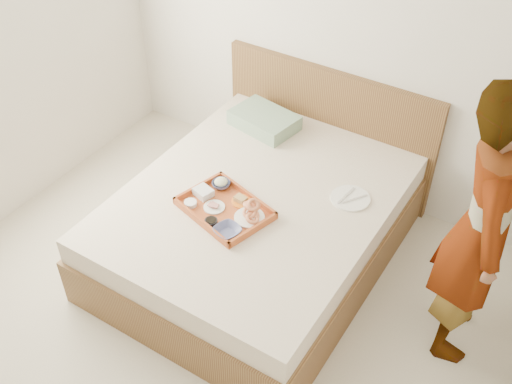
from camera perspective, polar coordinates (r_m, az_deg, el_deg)
The scene contains 16 objects.
ground at distance 3.75m, azimuth -8.35°, elevation -15.00°, with size 3.50×4.00×0.01m, color beige.
wall_back at distance 4.20m, azimuth 7.70°, elevation 15.42°, with size 3.50×0.01×2.60m, color silver.
bed at distance 4.06m, azimuth 0.16°, elevation -3.10°, with size 1.65×2.00×0.53m, color brown.
headboard at distance 4.59m, azimuth 6.67°, elevation 5.94°, with size 1.65×0.06×0.95m, color brown.
pillow at distance 4.44m, azimuth 0.77°, elevation 6.67°, with size 0.46×0.31×0.11m, color gray.
tray at distance 3.75m, azimuth -2.92°, elevation -1.50°, with size 0.54×0.39×0.05m, color #BA5222.
prawn_plate at distance 3.69m, azimuth -0.62°, elevation -2.38°, with size 0.19×0.19×0.01m, color white.
navy_bowl_big at distance 3.59m, azimuth -2.67°, elevation -3.63°, with size 0.15×0.15×0.04m, color #171A4D.
sauce_dish at distance 3.66m, azimuth -4.18°, elevation -2.78°, with size 0.08×0.08×0.03m, color black.
meat_plate at distance 3.77m, azimuth -3.90°, elevation -1.41°, with size 0.13×0.13×0.01m, color white.
bread_plate at distance 3.80m, azimuth -1.32°, elevation -0.87°, with size 0.13×0.13×0.01m, color orange.
salad_bowl at distance 3.91m, azimuth -3.25°, elevation 0.72°, with size 0.12×0.12×0.04m, color #171A4D.
plastic_tub at distance 3.85m, azimuth -4.91°, elevation -0.02°, with size 0.11×0.09×0.05m, color silver.
cheese_round at distance 3.80m, azimuth -6.10°, elevation -1.06°, with size 0.08×0.08×0.03m, color white.
dinner_plate at distance 3.89m, azimuth 8.75°, elevation -0.57°, with size 0.25×0.25×0.01m, color white.
person at distance 3.38m, azimuth 20.29°, elevation -3.25°, with size 0.63×0.41×1.73m, color #EEE5CF.
Camera 1 is at (1.56, -1.48, 3.07)m, focal length 43.12 mm.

